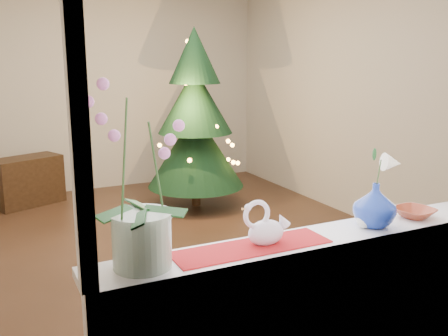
# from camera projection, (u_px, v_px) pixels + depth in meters

# --- Properties ---
(ground) EXTENTS (5.00, 5.00, 0.00)m
(ground) POSITION_uv_depth(u_px,v_px,m) (160.00, 250.00, 4.55)
(ground) COLOR #342115
(ground) RESTS_ON ground
(wall_back) EXTENTS (4.50, 0.10, 2.70)m
(wall_back) POSITION_uv_depth(u_px,v_px,m) (95.00, 87.00, 6.46)
(wall_back) COLOR beige
(wall_back) RESTS_ON ground
(wall_front) EXTENTS (4.50, 0.10, 2.70)m
(wall_front) POSITION_uv_depth(u_px,v_px,m) (348.00, 146.00, 2.07)
(wall_front) COLOR beige
(wall_front) RESTS_ON ground
(wall_right) EXTENTS (0.10, 5.00, 2.70)m
(wall_right) POSITION_uv_depth(u_px,v_px,m) (361.00, 93.00, 5.23)
(wall_right) COLOR beige
(wall_right) RESTS_ON ground
(windowsill) EXTENTS (2.20, 0.26, 0.04)m
(windowsill) POSITION_uv_depth(u_px,v_px,m) (324.00, 238.00, 2.28)
(windowsill) COLOR white
(windowsill) RESTS_ON window_apron
(window_frame) EXTENTS (2.22, 0.06, 1.60)m
(window_frame) POSITION_uv_depth(u_px,v_px,m) (348.00, 60.00, 2.02)
(window_frame) COLOR white
(window_frame) RESTS_ON windowsill
(runner) EXTENTS (0.70, 0.20, 0.01)m
(runner) POSITION_uv_depth(u_px,v_px,m) (252.00, 247.00, 2.11)
(runner) COLOR maroon
(runner) RESTS_ON windowsill
(orchid_pot) EXTENTS (0.32, 0.32, 0.72)m
(orchid_pot) POSITION_uv_depth(u_px,v_px,m) (139.00, 176.00, 1.85)
(orchid_pot) COLOR beige
(orchid_pot) RESTS_ON windowsill
(swan) EXTENTS (0.25, 0.16, 0.19)m
(swan) POSITION_uv_depth(u_px,v_px,m) (266.00, 223.00, 2.13)
(swan) COLOR silver
(swan) RESTS_ON windowsill
(blue_vase) EXTENTS (0.27, 0.27, 0.24)m
(blue_vase) POSITION_uv_depth(u_px,v_px,m) (375.00, 202.00, 2.36)
(blue_vase) COLOR navy
(blue_vase) RESTS_ON windowsill
(lily) EXTENTS (0.13, 0.08, 0.18)m
(lily) POSITION_uv_depth(u_px,v_px,m) (378.00, 158.00, 2.32)
(lily) COLOR white
(lily) RESTS_ON blue_vase
(paperweight) EXTENTS (0.09, 0.09, 0.07)m
(paperweight) POSITION_uv_depth(u_px,v_px,m) (364.00, 221.00, 2.35)
(paperweight) COLOR silver
(paperweight) RESTS_ON windowsill
(amber_dish) EXTENTS (0.19, 0.19, 0.04)m
(amber_dish) POSITION_uv_depth(u_px,v_px,m) (414.00, 213.00, 2.52)
(amber_dish) COLOR maroon
(amber_dish) RESTS_ON windowsill
(xmas_tree) EXTENTS (1.50, 1.50, 2.06)m
(xmas_tree) POSITION_uv_depth(u_px,v_px,m) (195.00, 119.00, 5.73)
(xmas_tree) COLOR #113317
(xmas_tree) RESTS_ON ground
(side_table) EXTENTS (0.85, 0.65, 0.57)m
(side_table) POSITION_uv_depth(u_px,v_px,m) (28.00, 181.00, 5.91)
(side_table) COLOR black
(side_table) RESTS_ON ground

